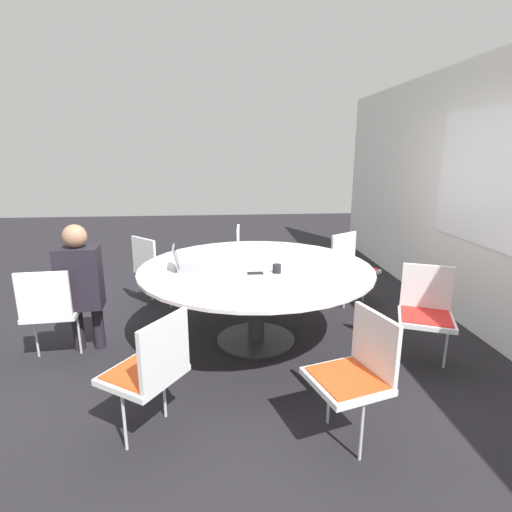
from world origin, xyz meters
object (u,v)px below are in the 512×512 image
(person_0, at_px, (80,280))
(coffee_cup, at_px, (277,269))
(chair_0, at_px, (51,306))
(chair_1, at_px, (150,367))
(cell_phone, at_px, (255,273))
(chair_3, at_px, (426,308))
(chair_6, at_px, (154,265))
(laptop, at_px, (183,264))
(chair_4, at_px, (351,264))
(chair_2, at_px, (356,368))
(chair_5, at_px, (248,253))

(person_0, relative_size, coffee_cup, 15.42)
(chair_0, bearing_deg, coffee_cup, -4.77)
(chair_1, distance_m, cell_phone, 1.33)
(chair_3, distance_m, chair_6, 2.96)
(laptop, bearing_deg, chair_4, -67.88)
(chair_3, bearing_deg, person_0, 14.85)
(chair_6, height_order, coffee_cup, chair_6)
(chair_0, bearing_deg, laptop, 3.41)
(chair_1, height_order, chair_4, same)
(chair_2, xyz_separation_m, laptop, (-1.37, -1.16, 0.31))
(laptop, xyz_separation_m, cell_phone, (0.17, 0.64, -0.05))
(laptop, relative_size, coffee_cup, 4.14)
(chair_3, height_order, chair_5, same)
(chair_1, height_order, laptop, laptop)
(chair_5, height_order, chair_6, same)
(chair_4, height_order, chair_5, same)
(coffee_cup, bearing_deg, chair_1, -41.14)
(chair_2, xyz_separation_m, chair_4, (-2.31, 0.72, 0.00))
(chair_0, height_order, chair_6, same)
(person_0, bearing_deg, chair_3, -12.35)
(chair_2, distance_m, chair_5, 2.97)
(chair_3, xyz_separation_m, cell_phone, (-0.30, -1.44, 0.26))
(chair_2, height_order, chair_4, same)
(chair_5, bearing_deg, chair_6, -63.16)
(chair_2, relative_size, cell_phone, 5.95)
(chair_6, distance_m, laptop, 1.20)
(chair_4, bearing_deg, person_0, -13.89)
(chair_0, relative_size, cell_phone, 5.95)
(chair_2, height_order, person_0, person_0)
(cell_phone, bearing_deg, person_0, -94.46)
(chair_2, bearing_deg, coffee_cup, -1.27)
(chair_3, distance_m, chair_4, 1.42)
(chair_4, xyz_separation_m, cell_phone, (1.11, -1.24, 0.26))
(chair_1, relative_size, coffee_cup, 10.90)
(chair_2, distance_m, coffee_cup, 1.28)
(chair_4, xyz_separation_m, chair_5, (-0.62, -1.19, 0.00))
(chair_0, xyz_separation_m, laptop, (-0.15, 1.13, 0.31))
(person_0, bearing_deg, chair_0, -161.05)
(chair_3, relative_size, chair_5, 1.00)
(chair_4, bearing_deg, chair_6, -36.76)
(coffee_cup, bearing_deg, chair_4, 136.45)
(laptop, bearing_deg, person_0, 89.06)
(chair_1, bearing_deg, chair_3, -37.12)
(chair_5, bearing_deg, chair_4, 66.17)
(chair_3, height_order, chair_6, same)
(chair_0, xyz_separation_m, chair_4, (-1.09, 3.01, 0.00))
(chair_1, height_order, chair_3, same)
(chair_2, relative_size, chair_3, 1.00)
(chair_1, distance_m, chair_3, 2.32)
(person_0, bearing_deg, chair_2, -37.01)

